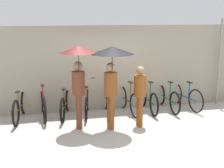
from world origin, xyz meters
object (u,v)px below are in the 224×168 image
parked_bicycle_8 (185,96)px  pedestrian_center (112,64)px  pedestrian_trailing (140,92)px  parked_bicycle_3 (87,103)px  parked_bicycle_5 (128,100)px  parked_bicycle_7 (167,98)px  parked_bicycle_2 (65,104)px  parked_bicycle_1 (43,105)px  parked_bicycle_0 (20,107)px  parked_bicycle_4 (108,101)px  pedestrian_leading (78,66)px  parked_bicycle_6 (148,99)px

parked_bicycle_8 → pedestrian_center: 3.21m
pedestrian_trailing → parked_bicycle_3: bearing=-37.9°
parked_bicycle_3 → parked_bicycle_5: bearing=-77.9°
parked_bicycle_7 → parked_bicycle_8: bearing=-86.9°
parked_bicycle_2 → parked_bicycle_5: 1.83m
parked_bicycle_1 → parked_bicycle_5: (2.44, -0.07, -0.01)m
pedestrian_trailing → parked_bicycle_0: bearing=-15.2°
parked_bicycle_7 → pedestrian_trailing: pedestrian_trailing is taller
parked_bicycle_2 → parked_bicycle_1: bearing=97.6°
parked_bicycle_0 → pedestrian_trailing: pedestrian_trailing is taller
parked_bicycle_4 → parked_bicycle_7: size_ratio=1.04×
parked_bicycle_0 → parked_bicycle_2: bearing=-81.4°
parked_bicycle_1 → pedestrian_trailing: size_ratio=1.12×
parked_bicycle_5 → pedestrian_trailing: pedestrian_trailing is taller
pedestrian_trailing → parked_bicycle_7: bearing=-130.5°
pedestrian_leading → parked_bicycle_4: bearing=-134.9°
parked_bicycle_3 → parked_bicycle_5: parked_bicycle_3 is taller
parked_bicycle_3 → parked_bicycle_6: (1.83, 0.01, 0.01)m
parked_bicycle_4 → parked_bicycle_8: (2.44, 0.10, -0.02)m
parked_bicycle_5 → parked_bicycle_6: 0.61m
parked_bicycle_0 → parked_bicycle_4: parked_bicycle_0 is taller
parked_bicycle_6 → pedestrian_trailing: 1.44m
parked_bicycle_5 → pedestrian_center: 1.98m
pedestrian_center → pedestrian_trailing: pedestrian_center is taller
parked_bicycle_0 → parked_bicycle_6: 3.67m
parked_bicycle_6 → parked_bicycle_0: bearing=90.4°
parked_bicycle_2 → parked_bicycle_4: bearing=-80.2°
parked_bicycle_1 → parked_bicycle_8: parked_bicycle_8 is taller
parked_bicycle_1 → parked_bicycle_3: bearing=-97.3°
parked_bicycle_0 → parked_bicycle_1: parked_bicycle_0 is taller
parked_bicycle_6 → pedestrian_leading: (-2.18, -1.05, 1.24)m
parked_bicycle_3 → pedestrian_trailing: size_ratio=1.03×
pedestrian_leading → pedestrian_center: bearing=162.0°
parked_bicycle_5 → parked_bicycle_7: 1.22m
parked_bicycle_1 → parked_bicycle_6: (3.06, -0.07, -0.01)m
parked_bicycle_7 → pedestrian_center: 2.72m
parked_bicycle_8 → pedestrian_leading: bearing=98.1°
pedestrian_leading → parked_bicycle_2: bearing=-77.6°
parked_bicycle_1 → pedestrian_trailing: bearing=-120.5°
parked_bicycle_4 → parked_bicycle_6: (1.22, 0.04, -0.03)m
parked_bicycle_8 → pedestrian_trailing: size_ratio=1.11×
parked_bicycle_8 → pedestrian_center: pedestrian_center is taller
parked_bicycle_2 → parked_bicycle_3: parked_bicycle_2 is taller
parked_bicycle_3 → pedestrian_trailing: 1.75m
parked_bicycle_4 → parked_bicycle_7: (1.83, 0.05, -0.03)m
parked_bicycle_7 → pedestrian_center: pedestrian_center is taller
parked_bicycle_6 → parked_bicycle_8: size_ratio=1.00×
parked_bicycle_1 → pedestrian_leading: 1.89m
parked_bicycle_0 → parked_bicycle_5: (3.05, -0.02, -0.00)m
parked_bicycle_7 → pedestrian_leading: (-2.79, -1.06, 1.24)m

